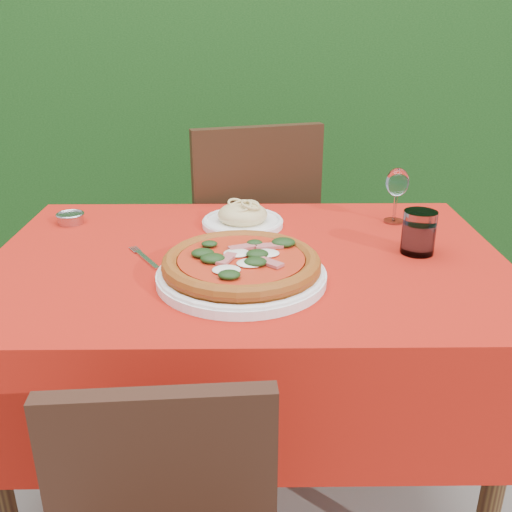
{
  "coord_description": "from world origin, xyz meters",
  "views": [
    {
      "loc": [
        0.01,
        -1.3,
        1.28
      ],
      "look_at": [
        0.02,
        -0.05,
        0.77
      ],
      "focal_mm": 40.0,
      "sensor_mm": 36.0,
      "label": 1
    }
  ],
  "objects_px": {
    "pizza_plate": "(241,267)",
    "steel_ramekin": "(71,219)",
    "fork": "(147,260)",
    "wine_glass": "(397,185)",
    "chair_far": "(249,237)",
    "pasta_plate": "(243,218)",
    "water_glass": "(418,234)"
  },
  "relations": [
    {
      "from": "pizza_plate",
      "to": "steel_ramekin",
      "type": "height_order",
      "value": "pizza_plate"
    },
    {
      "from": "fork",
      "to": "steel_ramekin",
      "type": "xyz_separation_m",
      "value": [
        -0.26,
        0.28,
        0.01
      ]
    },
    {
      "from": "wine_glass",
      "to": "chair_far",
      "type": "bearing_deg",
      "value": 136.56
    },
    {
      "from": "pizza_plate",
      "to": "steel_ramekin",
      "type": "xyz_separation_m",
      "value": [
        -0.49,
        0.39,
        -0.02
      ]
    },
    {
      "from": "wine_glass",
      "to": "fork",
      "type": "distance_m",
      "value": 0.73
    },
    {
      "from": "pasta_plate",
      "to": "wine_glass",
      "type": "distance_m",
      "value": 0.44
    },
    {
      "from": "pasta_plate",
      "to": "water_glass",
      "type": "distance_m",
      "value": 0.48
    },
    {
      "from": "pizza_plate",
      "to": "wine_glass",
      "type": "bearing_deg",
      "value": 42.2
    },
    {
      "from": "chair_far",
      "to": "wine_glass",
      "type": "xyz_separation_m",
      "value": [
        0.42,
        -0.39,
        0.3
      ]
    },
    {
      "from": "pasta_plate",
      "to": "water_glass",
      "type": "xyz_separation_m",
      "value": [
        0.44,
        -0.21,
        0.03
      ]
    },
    {
      "from": "pizza_plate",
      "to": "steel_ramekin",
      "type": "relative_size",
      "value": 5.22
    },
    {
      "from": "water_glass",
      "to": "wine_glass",
      "type": "xyz_separation_m",
      "value": [
        -0.0,
        0.23,
        0.06
      ]
    },
    {
      "from": "chair_far",
      "to": "pizza_plate",
      "type": "bearing_deg",
      "value": 72.56
    },
    {
      "from": "pasta_plate",
      "to": "steel_ramekin",
      "type": "bearing_deg",
      "value": 176.88
    },
    {
      "from": "chair_far",
      "to": "pizza_plate",
      "type": "distance_m",
      "value": 0.82
    },
    {
      "from": "chair_far",
      "to": "pasta_plate",
      "type": "bearing_deg",
      "value": 71.35
    },
    {
      "from": "pasta_plate",
      "to": "fork",
      "type": "xyz_separation_m",
      "value": [
        -0.23,
        -0.25,
        -0.02
      ]
    },
    {
      "from": "pizza_plate",
      "to": "fork",
      "type": "bearing_deg",
      "value": 153.15
    },
    {
      "from": "water_glass",
      "to": "steel_ramekin",
      "type": "height_order",
      "value": "water_glass"
    },
    {
      "from": "water_glass",
      "to": "fork",
      "type": "bearing_deg",
      "value": -176.28
    },
    {
      "from": "pizza_plate",
      "to": "chair_far",
      "type": "bearing_deg",
      "value": 88.78
    },
    {
      "from": "wine_glass",
      "to": "fork",
      "type": "xyz_separation_m",
      "value": [
        -0.66,
        -0.28,
        -0.11
      ]
    },
    {
      "from": "chair_far",
      "to": "water_glass",
      "type": "relative_size",
      "value": 9.0
    },
    {
      "from": "pasta_plate",
      "to": "steel_ramekin",
      "type": "xyz_separation_m",
      "value": [
        -0.49,
        0.03,
        -0.01
      ]
    },
    {
      "from": "fork",
      "to": "pasta_plate",
      "type": "bearing_deg",
      "value": 16.24
    },
    {
      "from": "wine_glass",
      "to": "pizza_plate",
      "type": "bearing_deg",
      "value": -137.8
    },
    {
      "from": "chair_far",
      "to": "fork",
      "type": "relative_size",
      "value": 5.58
    },
    {
      "from": "pizza_plate",
      "to": "pasta_plate",
      "type": "xyz_separation_m",
      "value": [
        -0.0,
        0.37,
        -0.01
      ]
    },
    {
      "from": "water_glass",
      "to": "wine_glass",
      "type": "relative_size",
      "value": 0.68
    },
    {
      "from": "chair_far",
      "to": "pasta_plate",
      "type": "relative_size",
      "value": 4.27
    },
    {
      "from": "pizza_plate",
      "to": "steel_ramekin",
      "type": "distance_m",
      "value": 0.63
    },
    {
      "from": "pizza_plate",
      "to": "pasta_plate",
      "type": "distance_m",
      "value": 0.37
    }
  ]
}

